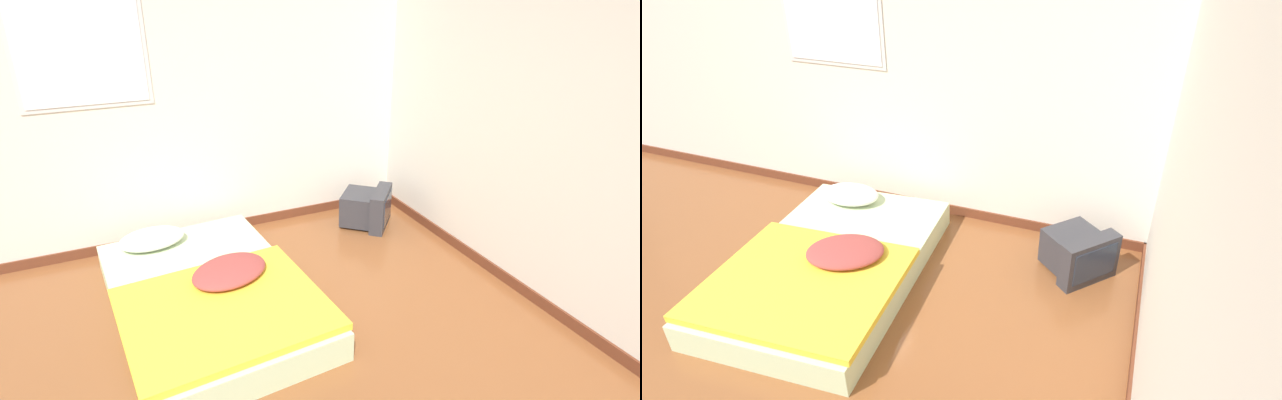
{
  "view_description": "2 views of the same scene",
  "coord_description": "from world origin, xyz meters",
  "views": [
    {
      "loc": [
        -0.31,
        -1.7,
        2.22
      ],
      "look_at": [
        1.24,
        1.68,
        0.57
      ],
      "focal_mm": 28.0,
      "sensor_mm": 36.0,
      "label": 1
    },
    {
      "loc": [
        2.22,
        -1.1,
        2.46
      ],
      "look_at": [
        1.14,
        1.76,
        0.68
      ],
      "focal_mm": 28.0,
      "sensor_mm": 36.0,
      "label": 2
    }
  ],
  "objects": [
    {
      "name": "wall_back",
      "position": [
        -0.0,
        2.61,
        1.29
      ],
      "size": [
        7.3,
        0.08,
        2.6
      ],
      "color": "silver",
      "rests_on": "ground_plane"
    },
    {
      "name": "wall_right",
      "position": [
        2.48,
        0.0,
        1.29
      ],
      "size": [
        0.08,
        7.57,
        2.6
      ],
      "color": "silver",
      "rests_on": "ground_plane"
    },
    {
      "name": "mattress_bed",
      "position": [
        0.21,
        1.38,
        0.13
      ],
      "size": [
        1.42,
        2.05,
        0.36
      ],
      "color": "beige",
      "rests_on": "ground_plane"
    },
    {
      "name": "crt_tv",
      "position": [
        1.95,
        2.13,
        0.18
      ],
      "size": [
        0.61,
        0.61,
        0.37
      ],
      "color": "#333338",
      "rests_on": "ground_plane"
    }
  ]
}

